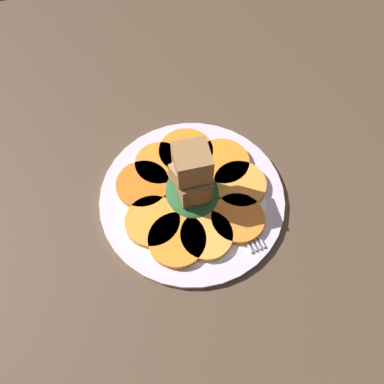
{
  "coord_description": "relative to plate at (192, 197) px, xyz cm",
  "views": [
    {
      "loc": [
        -26.51,
        8.06,
        54.17
      ],
      "look_at": [
        0.0,
        0.0,
        4.1
      ],
      "focal_mm": 35.0,
      "sensor_mm": 36.0,
      "label": 1
    }
  ],
  "objects": [
    {
      "name": "plate",
      "position": [
        0.0,
        0.0,
        0.0
      ],
      "size": [
        28.83,
        28.83,
        1.05
      ],
      "color": "silver",
      "rests_on": "table_slab"
    },
    {
      "name": "carrot_slice_5",
      "position": [
        3.75,
        6.9,
        1.12
      ],
      "size": [
        8.33,
        8.33,
        1.08
      ],
      "primitive_type": "cylinder",
      "color": "orange",
      "rests_on": "plate"
    },
    {
      "name": "carrot_slice_3",
      "position": [
        7.78,
        -1.32,
        1.12
      ],
      "size": [
        8.92,
        8.92,
        1.08
      ],
      "primitive_type": "cylinder",
      "color": "orange",
      "rests_on": "plate"
    },
    {
      "name": "carrot_slice_1",
      "position": [
        -0.64,
        -7.6,
        1.12
      ],
      "size": [
        8.23,
        8.23,
        1.08
      ],
      "primitive_type": "cylinder",
      "color": "orange",
      "rests_on": "plate"
    },
    {
      "name": "carrot_slice_0",
      "position": [
        -6.03,
        -5.26,
        1.12
      ],
      "size": [
        8.0,
        8.0,
        1.08
      ],
      "primitive_type": "cylinder",
      "color": "orange",
      "rests_on": "plate"
    },
    {
      "name": "table_slab",
      "position": [
        0.0,
        0.0,
        -1.52
      ],
      "size": [
        120.0,
        120.0,
        2.0
      ],
      "primitive_type": "cube",
      "color": "#4C3828",
      "rests_on": "ground"
    },
    {
      "name": "center_pile",
      "position": [
        -0.27,
        0.01,
        5.08
      ],
      "size": [
        9.13,
        8.22,
        11.45
      ],
      "color": "#235128",
      "rests_on": "plate"
    },
    {
      "name": "carrot_slice_7",
      "position": [
        -6.69,
        4.28,
        1.12
      ],
      "size": [
        8.45,
        8.45,
        1.08
      ],
      "primitive_type": "cylinder",
      "color": "orange",
      "rests_on": "plate"
    },
    {
      "name": "carrot_slice_6",
      "position": [
        -2.83,
        6.96,
        1.12
      ],
      "size": [
        8.22,
        8.22,
        1.08
      ],
      "primitive_type": "cylinder",
      "color": "orange",
      "rests_on": "plate"
    },
    {
      "name": "carrot_slice_8",
      "position": [
        -7.25,
        -0.4,
        1.12
      ],
      "size": [
        7.67,
        7.67,
        1.08
      ],
      "primitive_type": "cylinder",
      "color": "#F9963A",
      "rests_on": "plate"
    },
    {
      "name": "fork",
      "position": [
        -2.35,
        -5.38,
        0.78
      ],
      "size": [
        19.34,
        3.91,
        0.4
      ],
      "rotation": [
        0.0,
        0.0,
        0.12
      ],
      "color": "#B2B2B7",
      "rests_on": "plate"
    },
    {
      "name": "carrot_slice_2",
      "position": [
        4.13,
        -6.37,
        1.12
      ],
      "size": [
        8.7,
        8.7,
        1.08
      ],
      "primitive_type": "cylinder",
      "color": "orange",
      "rests_on": "plate"
    },
    {
      "name": "carrot_slice_4",
      "position": [
        6.72,
        3.37,
        1.12
      ],
      "size": [
        8.02,
        8.02,
        1.08
      ],
      "primitive_type": "cylinder",
      "color": "orange",
      "rests_on": "plate"
    }
  ]
}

